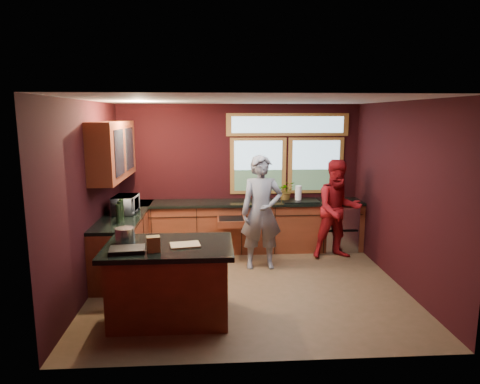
{
  "coord_description": "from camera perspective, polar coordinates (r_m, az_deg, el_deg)",
  "views": [
    {
      "loc": [
        -0.5,
        -5.99,
        2.5
      ],
      "look_at": [
        -0.09,
        0.4,
        1.34
      ],
      "focal_mm": 32.0,
      "sensor_mm": 36.0,
      "label": 1
    }
  ],
  "objects": [
    {
      "name": "island",
      "position": [
        5.46,
        -9.32,
        -11.64
      ],
      "size": [
        1.55,
        1.05,
        0.95
      ],
      "color": "#5A2815",
      "rests_on": "floor"
    },
    {
      "name": "cutting_board",
      "position": [
        5.23,
        -7.33,
        -7.01
      ],
      "size": [
        0.39,
        0.31,
        0.02
      ],
      "primitive_type": "cube",
      "rotation": [
        0.0,
        0.0,
        0.17
      ],
      "color": "tan",
      "rests_on": "island"
    },
    {
      "name": "floor",
      "position": [
        6.51,
        1.07,
        -12.34
      ],
      "size": [
        4.5,
        4.5,
        0.0
      ],
      "primitive_type": "plane",
      "color": "brown",
      "rests_on": "ground"
    },
    {
      "name": "potted_plant",
      "position": [
        7.98,
        6.16,
        0.16
      ],
      "size": [
        0.32,
        0.28,
        0.36
      ],
      "primitive_type": "imported",
      "color": "#999999",
      "rests_on": "back_counter"
    },
    {
      "name": "paper_bag",
      "position": [
        5.06,
        -11.48,
        -6.81
      ],
      "size": [
        0.17,
        0.15,
        0.18
      ],
      "primitive_type": "cube",
      "rotation": [
        0.0,
        0.0,
        0.2
      ],
      "color": "brown",
      "rests_on": "island"
    },
    {
      "name": "microwave",
      "position": [
        7.16,
        -15.01,
        -1.61
      ],
      "size": [
        0.38,
        0.53,
        0.29
      ],
      "primitive_type": "imported",
      "rotation": [
        0.0,
        0.0,
        1.52
      ],
      "color": "#999999",
      "rests_on": "left_counter"
    },
    {
      "name": "black_tray",
      "position": [
        5.13,
        -14.81,
        -7.48
      ],
      "size": [
        0.43,
        0.33,
        0.05
      ],
      "primitive_type": "cube",
      "rotation": [
        0.0,
        0.0,
        0.13
      ],
      "color": "black",
      "rests_on": "island"
    },
    {
      "name": "person_grey",
      "position": [
        6.98,
        2.88,
        -2.73
      ],
      "size": [
        0.69,
        0.46,
        1.87
      ],
      "primitive_type": "imported",
      "rotation": [
        0.0,
        0.0,
        0.02
      ],
      "color": "slate",
      "rests_on": "floor"
    },
    {
      "name": "person_red",
      "position": [
        7.66,
        12.94,
        -2.29
      ],
      "size": [
        0.91,
        0.74,
        1.74
      ],
      "primitive_type": "imported",
      "rotation": [
        0.0,
        0.0,
        0.09
      ],
      "color": "maroon",
      "rests_on": "floor"
    },
    {
      "name": "paper_towel",
      "position": [
        7.98,
        7.78,
        -0.17
      ],
      "size": [
        0.12,
        0.12,
        0.28
      ],
      "primitive_type": "cylinder",
      "color": "white",
      "rests_on": "back_counter"
    },
    {
      "name": "left_counter",
      "position": [
        7.28,
        -15.06,
        -6.33
      ],
      "size": [
        0.64,
        2.3,
        0.93
      ],
      "color": "#5A2815",
      "rests_on": "floor"
    },
    {
      "name": "stock_pot",
      "position": [
        5.5,
        -15.07,
        -5.56
      ],
      "size": [
        0.24,
        0.24,
        0.18
      ],
      "primitive_type": "cylinder",
      "color": "#A9AAAE",
      "rests_on": "island"
    },
    {
      "name": "back_counter",
      "position": [
        7.98,
        1.51,
        -4.53
      ],
      "size": [
        4.5,
        0.64,
        0.93
      ],
      "color": "#5A2815",
      "rests_on": "floor"
    },
    {
      "name": "room_shell",
      "position": [
        6.35,
        -4.5,
        3.88
      ],
      "size": [
        4.52,
        4.02,
        2.71
      ],
      "color": "black",
      "rests_on": "ground"
    }
  ]
}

